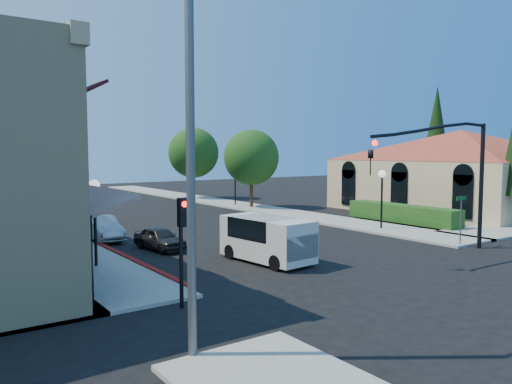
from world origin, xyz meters
TOP-DOWN VIEW (x-y plane):
  - ground at (0.00, 0.00)m, footprint 120.00×120.00m
  - sidewalk_left at (-8.75, 27.00)m, footprint 3.50×50.00m
  - sidewalk_right at (8.75, 27.00)m, footprint 3.50×50.00m
  - curb_red_strip at (-6.90, 8.00)m, footprint 0.25×10.00m
  - mission_building at (21.99, 11.50)m, footprint 30.12×30.12m
  - hedge at (11.70, 9.00)m, footprint 1.40×8.00m
  - conifer_far at (28.00, 18.00)m, footprint 3.20×3.20m
  - street_tree_a at (8.80, 22.00)m, footprint 4.56×4.56m
  - street_tree_b at (8.80, 32.00)m, footprint 4.94×4.94m
  - signal_mast_arm at (5.86, 1.50)m, footprint 8.01×0.39m
  - secondary_signal at (-8.00, 1.41)m, footprint 0.28×0.42m
  - cobra_streetlight at (-9.15, -2.00)m, footprint 3.60×0.25m
  - street_name_sign at (7.50, 2.20)m, footprint 0.80×0.06m
  - lamppost_left_near at (-8.50, 8.00)m, footprint 0.44×0.44m
  - lamppost_left_far at (-8.50, 22.00)m, footprint 0.44×0.44m
  - lamppost_right_near at (8.50, 8.00)m, footprint 0.44×0.44m
  - lamppost_right_far at (8.50, 24.00)m, footprint 0.44×0.44m
  - white_van at (-2.17, 5.02)m, footprint 2.23×4.38m
  - parked_car_a at (-4.80, 10.09)m, footprint 1.71×3.34m
  - parked_car_b at (-6.20, 14.20)m, footprint 1.44×3.86m
  - parked_car_c at (-6.20, 25.00)m, footprint 2.16×4.27m
  - parked_car_d at (-6.20, 29.82)m, footprint 2.39×4.51m

SIDE VIEW (x-z plane):
  - ground at x=0.00m, z-range 0.00..0.00m
  - curb_red_strip at x=-6.90m, z-range -0.03..0.03m
  - hedge at x=11.70m, z-range -0.55..0.55m
  - sidewalk_left at x=-8.75m, z-range 0.00..0.12m
  - sidewalk_right at x=8.75m, z-range 0.00..0.12m
  - parked_car_a at x=-4.80m, z-range 0.00..1.09m
  - parked_car_c at x=-6.20m, z-range 0.00..1.19m
  - parked_car_d at x=-6.20m, z-range 0.00..1.21m
  - parked_car_b at x=-6.20m, z-range 0.00..1.26m
  - white_van at x=-2.17m, z-range 0.15..2.02m
  - street_name_sign at x=7.50m, z-range 0.45..2.95m
  - secondary_signal at x=-8.00m, z-range 0.66..3.98m
  - lamppost_left_near at x=-8.50m, z-range 0.95..4.52m
  - lamppost_left_far at x=-8.50m, z-range 0.95..4.52m
  - lamppost_right_near at x=8.50m, z-range 0.95..4.52m
  - lamppost_right_far at x=8.50m, z-range 0.95..4.52m
  - mission_building at x=21.99m, z-range 0.55..6.95m
  - signal_mast_arm at x=5.86m, z-range 1.09..7.09m
  - street_tree_a at x=8.80m, z-range 0.95..7.43m
  - street_tree_b at x=8.80m, z-range 1.03..8.05m
  - cobra_streetlight at x=-9.15m, z-range 0.61..9.92m
  - conifer_far at x=28.00m, z-range 0.86..11.86m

